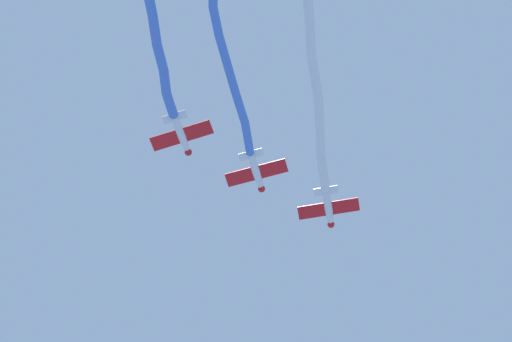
# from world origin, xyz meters

# --- Properties ---
(airplane_lead) EXTENTS (4.72, 6.28, 1.56)m
(airplane_lead) POSITION_xyz_m (5.04, -3.86, 72.93)
(airplane_lead) COLOR white
(smoke_trail_lead) EXTENTS (23.22, 2.21, 2.84)m
(smoke_trail_lead) POSITION_xyz_m (18.45, -4.89, 73.73)
(smoke_trail_lead) COLOR white
(airplane_left_wing) EXTENTS (4.80, 6.31, 1.56)m
(airplane_left_wing) POSITION_xyz_m (9.24, -10.87, 73.18)
(airplane_left_wing) COLOR white
(smoke_trail_left_wing) EXTENTS (29.74, 3.31, 1.45)m
(smoke_trail_left_wing) POSITION_xyz_m (25.84, -12.95, 72.78)
(smoke_trail_left_wing) COLOR #4C75DB
(airplane_right_wing) EXTENTS (4.81, 6.31, 1.56)m
(airplane_right_wing) POSITION_xyz_m (13.44, -17.90, 73.43)
(airplane_right_wing) COLOR white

